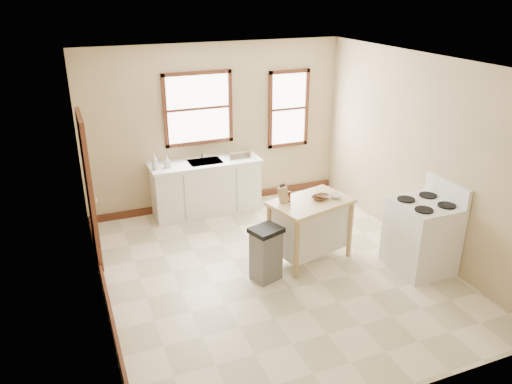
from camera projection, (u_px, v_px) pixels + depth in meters
floor at (274, 270)px, 6.87m from camera, size 5.00×5.00×0.00m
ceiling at (278, 63)px, 5.79m from camera, size 5.00×5.00×0.00m
wall_back at (216, 127)px, 8.47m from camera, size 4.50×0.04×2.80m
wall_left at (92, 202)px, 5.56m from camera, size 0.04×5.00×2.80m
wall_right at (420, 155)px, 7.11m from camera, size 0.04×5.00×2.80m
window_main at (198, 109)px, 8.22m from camera, size 1.17×0.06×1.22m
window_side at (288, 109)px, 8.84m from camera, size 0.77×0.06×1.37m
door_left at (89, 190)px, 6.82m from camera, size 0.06×0.90×2.10m
baseboard_back at (219, 200)px, 8.96m from camera, size 4.50×0.04×0.12m
baseboard_left at (108, 302)px, 6.08m from camera, size 0.04×5.00×0.12m
sink_counter at (206, 187)px, 8.47m from camera, size 1.86×0.62×0.92m
faucet at (202, 152)px, 8.41m from camera, size 0.03×0.03×0.22m
soap_bottle_a at (154, 162)px, 7.90m from camera, size 0.11×0.11×0.25m
soap_bottle_b at (167, 162)px, 7.99m from camera, size 0.10×0.10×0.18m
dish_rack at (237, 155)px, 8.47m from camera, size 0.42×0.33×0.10m
kitchen_island at (310, 230)px, 7.03m from camera, size 1.24×0.95×0.90m
knife_block at (283, 195)px, 6.77m from camera, size 0.13×0.13×0.20m
pepper_grinder at (289, 197)px, 6.79m from camera, size 0.05×0.05×0.15m
bowl_a at (319, 198)px, 6.88m from camera, size 0.26×0.26×0.05m
bowl_b at (323, 196)px, 6.94m from camera, size 0.25×0.25×0.04m
bowl_c at (336, 196)px, 6.93m from camera, size 0.22×0.22×0.05m
trash_bin at (266, 254)px, 6.54m from camera, size 0.47×0.43×0.75m
gas_stove at (423, 227)px, 6.71m from camera, size 0.79×0.80×1.25m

